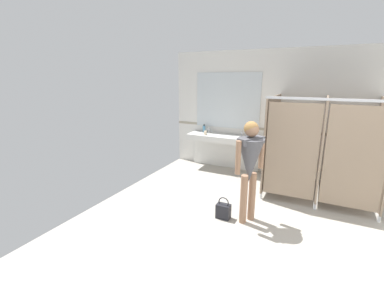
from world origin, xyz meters
name	(u,v)px	position (x,y,z in m)	size (l,w,h in m)	color
ground_plane	(324,274)	(0.00, 0.00, -0.05)	(7.40, 6.78, 0.10)	#9E998E
wall_back	(334,117)	(0.00, 3.15, 1.42)	(7.40, 0.12, 2.85)	silver
wall_back_tile_band	(331,135)	(0.00, 3.09, 1.05)	(7.40, 0.01, 0.06)	#9E937F
vanity_counter	(223,144)	(-2.34, 2.89, 0.63)	(1.72, 0.53, 0.98)	silver
mirror_panel	(227,101)	(-2.34, 3.08, 1.68)	(1.62, 0.02, 1.33)	silver
bathroom_stalls	(322,147)	(-0.16, 2.10, 1.01)	(1.92, 1.54, 1.92)	#84705B
person_standing	(250,160)	(-1.13, 0.69, 1.02)	(0.55, 0.55, 1.61)	#8C664C
handbag	(223,211)	(-1.49, 0.60, 0.13)	(0.22, 0.14, 0.37)	black
soap_dispenser	(204,129)	(-2.90, 2.97, 0.95)	(0.07, 0.07, 0.20)	teal
paper_cup	(205,133)	(-2.74, 2.68, 0.91)	(0.07, 0.07, 0.10)	beige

